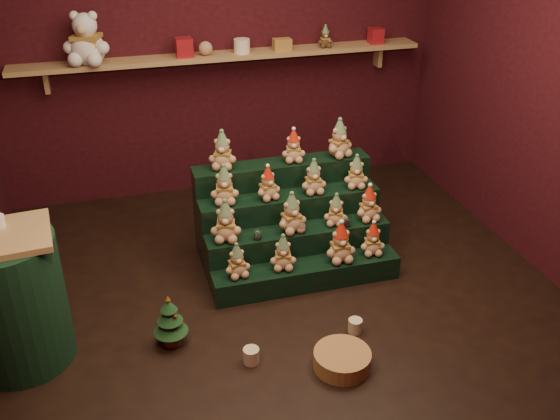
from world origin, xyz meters
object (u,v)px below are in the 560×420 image
object	(u,v)px
mug_left	(251,356)
mug_right	(355,326)
side_table	(13,300)
white_bear	(85,31)
brown_bear	(325,37)
snow_globe_c	(346,221)
riser_tier_front	(307,275)
wicker_basket	(342,360)
snow_globe_a	(258,234)
snow_globe_b	(301,228)
mini_christmas_tree	(170,321)

from	to	relation	value
mug_left	mug_right	size ratio (longest dim) A/B	1.08
side_table	white_bear	world-z (taller)	white_bear
side_table	white_bear	distance (m)	2.35
brown_bear	snow_globe_c	bearing A→B (deg)	-98.97
riser_tier_front	mug_left	bearing A→B (deg)	-130.40
side_table	mug_left	world-z (taller)	side_table
wicker_basket	brown_bear	world-z (taller)	brown_bear
riser_tier_front	snow_globe_c	distance (m)	0.50
mug_right	white_bear	distance (m)	3.15
snow_globe_c	brown_bear	world-z (taller)	brown_bear
snow_globe_c	riser_tier_front	bearing A→B (deg)	-155.88
mug_right	side_table	bearing A→B (deg)	170.60
snow_globe_a	snow_globe_b	xyz separation A→B (m)	(0.33, -0.00, 0.00)
snow_globe_b	mini_christmas_tree	size ratio (longest dim) A/B	0.23
riser_tier_front	snow_globe_c	xyz separation A→B (m)	(0.36, 0.16, 0.32)
riser_tier_front	mini_christmas_tree	bearing A→B (deg)	-160.04
snow_globe_b	mug_right	distance (m)	0.85
brown_bear	snow_globe_b	bearing A→B (deg)	-110.69
mug_left	white_bear	distance (m)	2.95
snow_globe_c	brown_bear	distance (m)	1.88
mug_right	wicker_basket	distance (m)	0.36
riser_tier_front	mini_christmas_tree	size ratio (longest dim) A/B	3.71
snow_globe_a	mug_left	xyz separation A→B (m)	(-0.26, -0.86, -0.35)
white_bear	brown_bear	distance (m)	2.06
mug_right	brown_bear	world-z (taller)	brown_bear
snow_globe_a	wicker_basket	bearing A→B (deg)	-75.92
snow_globe_c	mug_right	bearing A→B (deg)	-105.82
snow_globe_a	snow_globe_c	distance (m)	0.69
wicker_basket	mug_right	bearing A→B (deg)	54.98
snow_globe_a	mug_left	size ratio (longest dim) A/B	0.79
mug_right	wicker_basket	xyz separation A→B (m)	(-0.21, -0.29, 0.01)
snow_globe_a	snow_globe_b	world-z (taller)	snow_globe_b
mug_right	white_bear	world-z (taller)	white_bear
snow_globe_b	mini_christmas_tree	distance (m)	1.20
mug_left	mug_right	xyz separation A→B (m)	(0.73, 0.10, -0.00)
mini_christmas_tree	wicker_basket	bearing A→B (deg)	-27.61
snow_globe_a	white_bear	world-z (taller)	white_bear
snow_globe_b	side_table	bearing A→B (deg)	-168.10
snow_globe_a	mini_christmas_tree	bearing A→B (deg)	-143.04
snow_globe_c	white_bear	world-z (taller)	white_bear
side_table	wicker_basket	size ratio (longest dim) A/B	2.50
mug_right	snow_globe_b	bearing A→B (deg)	100.51
side_table	snow_globe_c	bearing A→B (deg)	5.02
snow_globe_a	mini_christmas_tree	size ratio (longest dim) A/B	0.21
snow_globe_b	wicker_basket	xyz separation A→B (m)	(-0.07, -1.05, -0.35)
snow_globe_a	mini_christmas_tree	world-z (taller)	snow_globe_a
side_table	mini_christmas_tree	size ratio (longest dim) A/B	2.36
snow_globe_c	wicker_basket	xyz separation A→B (m)	(-0.42, -1.05, -0.35)
wicker_basket	white_bear	xyz separation A→B (m)	(-1.28, 2.60, 1.53)
snow_globe_b	brown_bear	world-z (taller)	brown_bear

